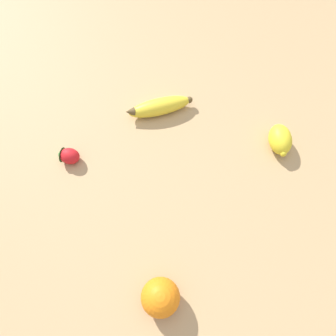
# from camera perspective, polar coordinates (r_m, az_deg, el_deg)

# --- Properties ---
(ground_plane) EXTENTS (3.00, 3.00, 0.00)m
(ground_plane) POSITION_cam_1_polar(r_m,az_deg,el_deg) (0.82, 2.36, 1.28)
(ground_plane) COLOR tan
(banana) EXTENTS (0.18, 0.11, 0.04)m
(banana) POSITION_cam_1_polar(r_m,az_deg,el_deg) (0.87, -1.56, 10.61)
(banana) COLOR yellow
(banana) RESTS_ON ground_plane
(orange) EXTENTS (0.08, 0.08, 0.08)m
(orange) POSITION_cam_1_polar(r_m,az_deg,el_deg) (0.70, -1.33, -21.59)
(orange) COLOR orange
(orange) RESTS_ON ground_plane
(strawberry) EXTENTS (0.06, 0.07, 0.04)m
(strawberry) POSITION_cam_1_polar(r_m,az_deg,el_deg) (0.84, -17.02, 2.05)
(strawberry) COLOR red
(strawberry) RESTS_ON ground_plane
(lemon) EXTENTS (0.09, 0.10, 0.06)m
(lemon) POSITION_cam_1_polar(r_m,az_deg,el_deg) (0.86, 18.95, 4.70)
(lemon) COLOR yellow
(lemon) RESTS_ON ground_plane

